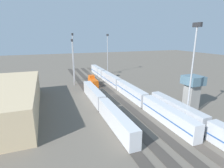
{
  "coord_description": "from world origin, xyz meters",
  "views": [
    {
      "loc": [
        -69.69,
        26.62,
        24.82
      ],
      "look_at": [
        7.61,
        -2.25,
        2.5
      ],
      "focal_mm": 28.5,
      "sensor_mm": 36.0,
      "label": 1
    }
  ],
  "objects": [
    {
      "name": "train_on_track_0",
      "position": [
        -40.68,
        -10.0,
        2.6
      ],
      "size": [
        47.2,
        3.06,
        5.0
      ],
      "color": "#B7BABF",
      "rests_on": "ground_plane"
    },
    {
      "name": "light_mast_3",
      "position": [
        29.56,
        12.12,
        16.86
      ],
      "size": [
        2.8,
        0.7,
        26.33
      ],
      "color": "#9EA0A5",
      "rests_on": "ground_plane"
    },
    {
      "name": "track_bed_1",
      "position": [
        0.0,
        -5.0,
        0.06
      ],
      "size": [
        140.0,
        2.8,
        0.12
      ],
      "primitive_type": "cube",
      "color": "#4C443D",
      "rests_on": "ground_plane"
    },
    {
      "name": "track_bed_0",
      "position": [
        0.0,
        -10.0,
        0.06
      ],
      "size": [
        140.0,
        2.8,
        0.12
      ],
      "primitive_type": "cube",
      "color": "#3D3833",
      "rests_on": "ground_plane"
    },
    {
      "name": "light_mast_1",
      "position": [
        21.43,
        13.71,
        15.24
      ],
      "size": [
        2.8,
        0.7,
        23.4
      ],
      "color": "#9EA0A5",
      "rests_on": "ground_plane"
    },
    {
      "name": "light_mast_0",
      "position": [
        -31.0,
        -12.15,
        17.95
      ],
      "size": [
        2.8,
        0.7,
        28.33
      ],
      "color": "#9EA0A5",
      "rests_on": "ground_plane"
    },
    {
      "name": "track_bed_2",
      "position": [
        0.0,
        0.0,
        0.06
      ],
      "size": [
        140.0,
        2.8,
        0.12
      ],
      "primitive_type": "cube",
      "color": "#3D3833",
      "rests_on": "ground_plane"
    },
    {
      "name": "light_mast_2",
      "position": [
        43.87,
        -12.63,
        16.75
      ],
      "size": [
        2.8,
        0.7,
        26.13
      ],
      "color": "#9EA0A5",
      "rests_on": "ground_plane"
    },
    {
      "name": "track_bed_4",
      "position": [
        0.0,
        10.0,
        0.06
      ],
      "size": [
        140.0,
        2.8,
        0.12
      ],
      "primitive_type": "cube",
      "color": "#3D3833",
      "rests_on": "ground_plane"
    },
    {
      "name": "train_on_track_3",
      "position": [
        16.05,
        5.0,
        2.16
      ],
      "size": [
        10.0,
        3.0,
        5.0
      ],
      "color": "#D85914",
      "rests_on": "ground_plane"
    },
    {
      "name": "train_on_track_1",
      "position": [
        5.24,
        -5.0,
        2.6
      ],
      "size": [
        95.6,
        3.06,
        5.0
      ],
      "color": "silver",
      "rests_on": "ground_plane"
    },
    {
      "name": "control_tower",
      "position": [
        -23.92,
        -20.33,
        6.88
      ],
      "size": [
        6.0,
        6.0,
        11.65
      ],
      "color": "gray",
      "rests_on": "ground_plane"
    },
    {
      "name": "train_on_track_4",
      "position": [
        -16.29,
        10.0,
        2.62
      ],
      "size": [
        47.2,
        3.0,
        5.0
      ],
      "color": "silver",
      "rests_on": "ground_plane"
    },
    {
      "name": "track_bed_3",
      "position": [
        0.0,
        5.0,
        0.06
      ],
      "size": [
        140.0,
        2.8,
        0.12
      ],
      "primitive_type": "cube",
      "color": "#3D3833",
      "rests_on": "ground_plane"
    },
    {
      "name": "maintenance_shed",
      "position": [
        -6.83,
        39.56,
        4.73
      ],
      "size": [
        46.76,
        18.51,
        9.47
      ],
      "primitive_type": "cube",
      "color": "tan",
      "rests_on": "ground_plane"
    },
    {
      "name": "ground_plane",
      "position": [
        0.0,
        0.0,
        0.0
      ],
      "size": [
        400.0,
        400.0,
        0.0
      ],
      "primitive_type": "plane",
      "color": "#60594F"
    }
  ]
}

